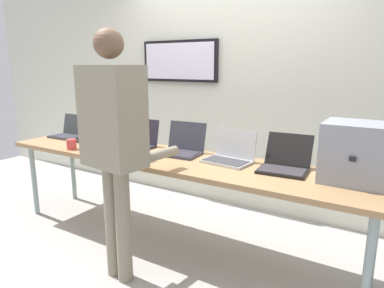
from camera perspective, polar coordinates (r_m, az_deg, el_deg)
name	(u,v)px	position (r m, az deg, el deg)	size (l,w,h in m)	color
ground	(172,244)	(3.25, -3.38, -16.01)	(8.00, 8.00, 0.04)	#9D9996
back_wall	(228,91)	(3.84, 5.95, 8.64)	(8.00, 0.11, 2.53)	silver
workbench	(170,162)	(2.96, -3.58, -3.05)	(3.35, 0.70, 0.79)	#9C764C
equipment_box	(357,153)	(2.52, 25.42, -1.29)	(0.42, 0.37, 0.40)	gray
laptop_station_0	(70,132)	(3.98, -19.37, 1.87)	(0.37, 0.29, 0.23)	#35393A
laptop_station_1	(103,136)	(3.64, -14.48, 1.33)	(0.40, 0.36, 0.26)	#25242D
laptop_station_2	(138,141)	(3.33, -8.82, 0.53)	(0.34, 0.30, 0.26)	#24212D
laptop_station_3	(182,147)	(3.05, -1.69, -0.45)	(0.38, 0.34, 0.27)	#34343F
laptop_station_4	(230,155)	(2.80, 6.22, -1.76)	(0.39, 0.31, 0.25)	#B2B1B3
laptop_station_5	(285,162)	(2.66, 15.03, -2.95)	(0.37, 0.39, 0.25)	black
person	(114,134)	(2.43, -12.66, 1.56)	(0.49, 0.63, 1.78)	gray
coffee_mug	(71,144)	(3.39, -19.19, -0.04)	(0.09, 0.09, 0.09)	#C63B39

